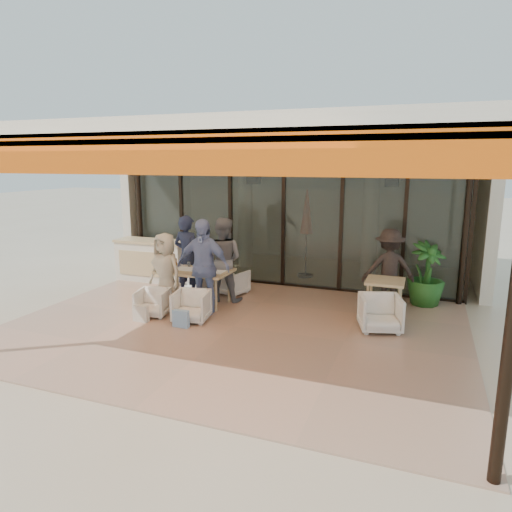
{
  "coord_description": "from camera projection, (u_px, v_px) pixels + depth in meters",
  "views": [
    {
      "loc": [
        3.12,
        -7.14,
        2.94
      ],
      "look_at": [
        0.1,
        0.9,
        1.15
      ],
      "focal_mm": 32.0,
      "sensor_mm": 36.0,
      "label": 1
    }
  ],
  "objects": [
    {
      "name": "ground",
      "position": [
        233.0,
        327.0,
        8.22
      ],
      "size": [
        70.0,
        70.0,
        0.0
      ],
      "primitive_type": "plane",
      "color": "#C6B293",
      "rests_on": "ground"
    },
    {
      "name": "terrace_floor",
      "position": [
        233.0,
        327.0,
        8.21
      ],
      "size": [
        8.0,
        6.0,
        0.01
      ],
      "primitive_type": "cube",
      "color": "#A67E65",
      "rests_on": "ground"
    },
    {
      "name": "terrace_structure",
      "position": [
        225.0,
        141.0,
        7.31
      ],
      "size": [
        8.0,
        6.0,
        3.4
      ],
      "color": "silver",
      "rests_on": "ground"
    },
    {
      "name": "glass_storefront",
      "position": [
        284.0,
        220.0,
        10.64
      ],
      "size": [
        8.08,
        0.1,
        3.2
      ],
      "color": "#9EADA3",
      "rests_on": "ground"
    },
    {
      "name": "interior_block",
      "position": [
        309.0,
        187.0,
        12.63
      ],
      "size": [
        9.05,
        3.62,
        3.52
      ],
      "color": "silver",
      "rests_on": "ground"
    },
    {
      "name": "host_counter",
      "position": [
        152.0,
        260.0,
        11.3
      ],
      "size": [
        1.85,
        0.65,
        1.04
      ],
      "color": "silver",
      "rests_on": "ground"
    },
    {
      "name": "dining_table",
      "position": [
        195.0,
        272.0,
        9.42
      ],
      "size": [
        1.5,
        0.9,
        0.93
      ],
      "color": "#D5BC82",
      "rests_on": "ground"
    },
    {
      "name": "chair_far_left",
      "position": [
        199.0,
        278.0,
        10.51
      ],
      "size": [
        0.71,
        0.69,
        0.58
      ],
      "primitive_type": "imported",
      "rotation": [
        0.0,
        0.0,
        2.81
      ],
      "color": "white",
      "rests_on": "ground"
    },
    {
      "name": "chair_far_right",
      "position": [
        232.0,
        281.0,
        10.22
      ],
      "size": [
        0.73,
        0.7,
        0.62
      ],
      "primitive_type": "imported",
      "rotation": [
        0.0,
        0.0,
        2.88
      ],
      "color": "white",
      "rests_on": "ground"
    },
    {
      "name": "chair_near_left",
      "position": [
        153.0,
        301.0,
        8.77
      ],
      "size": [
        0.67,
        0.64,
        0.59
      ],
      "primitive_type": "imported",
      "rotation": [
        0.0,
        0.0,
        0.21
      ],
      "color": "white",
      "rests_on": "ground"
    },
    {
      "name": "chair_near_right",
      "position": [
        191.0,
        305.0,
        8.47
      ],
      "size": [
        0.72,
        0.69,
        0.64
      ],
      "primitive_type": "imported",
      "rotation": [
        0.0,
        0.0,
        0.18
      ],
      "color": "white",
      "rests_on": "ground"
    },
    {
      "name": "diner_navy",
      "position": [
        187.0,
        256.0,
        9.93
      ],
      "size": [
        0.71,
        0.51,
        1.81
      ],
      "primitive_type": "imported",
      "rotation": [
        0.0,
        0.0,
        3.02
      ],
      "color": "#1B1F3C",
      "rests_on": "ground"
    },
    {
      "name": "diner_grey",
      "position": [
        222.0,
        260.0,
        9.64
      ],
      "size": [
        0.95,
        0.78,
        1.8
      ],
      "primitive_type": "imported",
      "rotation": [
        0.0,
        0.0,
        3.26
      ],
      "color": "slate",
      "rests_on": "ground"
    },
    {
      "name": "diner_cream",
      "position": [
        166.0,
        271.0,
        9.13
      ],
      "size": [
        0.85,
        0.66,
        1.56
      ],
      "primitive_type": "imported",
      "rotation": [
        0.0,
        0.0,
        -0.23
      ],
      "color": "beige",
      "rests_on": "ground"
    },
    {
      "name": "diner_periwinkle",
      "position": [
        203.0,
        267.0,
        8.81
      ],
      "size": [
        1.11,
        0.48,
        1.88
      ],
      "primitive_type": "imported",
      "rotation": [
        0.0,
        0.0,
        0.02
      ],
      "color": "#7287BF",
      "rests_on": "ground"
    },
    {
      "name": "tote_bag_cream",
      "position": [
        141.0,
        314.0,
        8.43
      ],
      "size": [
        0.3,
        0.1,
        0.34
      ],
      "primitive_type": "cube",
      "color": "silver",
      "rests_on": "ground"
    },
    {
      "name": "tote_bag_blue",
      "position": [
        181.0,
        319.0,
        8.14
      ],
      "size": [
        0.3,
        0.1,
        0.34
      ],
      "primitive_type": "cube",
      "color": "#99BFD8",
      "rests_on": "ground"
    },
    {
      "name": "side_table",
      "position": [
        385.0,
        285.0,
        8.61
      ],
      "size": [
        0.7,
        0.7,
        0.74
      ],
      "color": "#D5BC82",
      "rests_on": "ground"
    },
    {
      "name": "side_chair",
      "position": [
        380.0,
        312.0,
        7.98
      ],
      "size": [
        0.85,
        0.82,
        0.71
      ],
      "primitive_type": "imported",
      "rotation": [
        0.0,
        0.0,
        0.29
      ],
      "color": "white",
      "rests_on": "ground"
    },
    {
      "name": "standing_woman",
      "position": [
        389.0,
        269.0,
        9.21
      ],
      "size": [
        1.18,
        0.88,
        1.63
      ],
      "primitive_type": "imported",
      "rotation": [
        0.0,
        0.0,
        3.43
      ],
      "color": "black",
      "rests_on": "ground"
    },
    {
      "name": "potted_palm",
      "position": [
        426.0,
        274.0,
        9.34
      ],
      "size": [
        1.05,
        1.05,
        1.33
      ],
      "primitive_type": "imported",
      "rotation": [
        0.0,
        0.0,
        0.75
      ],
      "color": "#1E5919",
      "rests_on": "ground"
    }
  ]
}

